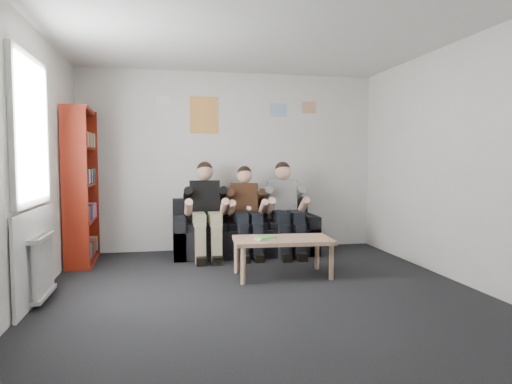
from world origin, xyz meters
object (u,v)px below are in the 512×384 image
(coffee_table, at_px, (283,243))
(person_right, at_px, (286,209))
(person_middle, at_px, (247,212))
(sofa, at_px, (244,234))
(bookshelf, at_px, (82,187))
(person_left, at_px, (206,211))

(coffee_table, relative_size, person_right, 0.84)
(person_middle, relative_size, person_right, 0.95)
(coffee_table, bearing_deg, person_middle, 100.16)
(sofa, height_order, coffee_table, sofa)
(bookshelf, distance_m, coffee_table, 2.78)
(sofa, xyz_separation_m, coffee_table, (0.22, -1.42, 0.11))
(bookshelf, relative_size, person_left, 1.52)
(bookshelf, bearing_deg, coffee_table, -28.44)
(coffee_table, bearing_deg, bookshelf, 154.06)
(sofa, xyz_separation_m, person_right, (0.58, -0.20, 0.37))
(person_left, bearing_deg, coffee_table, -51.72)
(coffee_table, distance_m, person_right, 1.30)
(person_left, xyz_separation_m, person_right, (1.15, 0.00, -0.00))
(sofa, bearing_deg, person_middle, -90.00)
(person_left, distance_m, person_middle, 0.58)
(coffee_table, height_order, person_left, person_left)
(person_left, relative_size, person_middle, 1.05)
(sofa, bearing_deg, person_left, -161.07)
(bookshelf, bearing_deg, person_right, -1.74)
(sofa, distance_m, coffee_table, 1.44)
(sofa, xyz_separation_m, bookshelf, (-2.22, -0.23, 0.74))
(person_middle, bearing_deg, person_right, 9.23)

